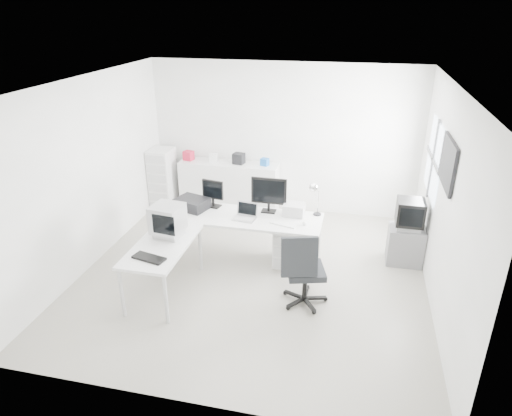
% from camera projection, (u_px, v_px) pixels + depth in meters
% --- Properties ---
extents(floor, '(5.00, 5.00, 0.01)m').
position_uv_depth(floor, '(253.00, 274.00, 6.85)').
color(floor, beige).
rests_on(floor, ground).
extents(ceiling, '(5.00, 5.00, 0.01)m').
position_uv_depth(ceiling, '(252.00, 83.00, 5.70)').
color(ceiling, white).
rests_on(ceiling, back_wall).
extents(back_wall, '(5.00, 0.02, 2.80)m').
position_uv_depth(back_wall, '(283.00, 139.00, 8.50)').
color(back_wall, white).
rests_on(back_wall, floor).
extents(left_wall, '(0.02, 5.00, 2.80)m').
position_uv_depth(left_wall, '(89.00, 174.00, 6.78)').
color(left_wall, white).
rests_on(left_wall, floor).
extents(right_wall, '(0.02, 5.00, 2.80)m').
position_uv_depth(right_wall, '(445.00, 203.00, 5.77)').
color(right_wall, white).
rests_on(right_wall, floor).
extents(window, '(0.02, 1.20, 1.10)m').
position_uv_depth(window, '(434.00, 159.00, 6.76)').
color(window, white).
rests_on(window, right_wall).
extents(wall_picture, '(0.04, 0.90, 0.60)m').
position_uv_depth(wall_picture, '(448.00, 163.00, 5.66)').
color(wall_picture, black).
rests_on(wall_picture, right_wall).
extents(main_desk, '(2.40, 0.80, 0.75)m').
position_uv_depth(main_desk, '(243.00, 238.00, 7.10)').
color(main_desk, silver).
rests_on(main_desk, floor).
extents(side_desk, '(0.70, 1.40, 0.75)m').
position_uv_depth(side_desk, '(164.00, 268.00, 6.29)').
color(side_desk, silver).
rests_on(side_desk, floor).
extents(drawer_pedestal, '(0.40, 0.50, 0.60)m').
position_uv_depth(drawer_pedestal, '(288.00, 245.00, 7.04)').
color(drawer_pedestal, silver).
rests_on(drawer_pedestal, floor).
extents(inkjet_printer, '(0.57, 0.50, 0.17)m').
position_uv_depth(inkjet_printer, '(192.00, 204.00, 7.17)').
color(inkjet_printer, black).
rests_on(inkjet_printer, main_desk).
extents(lcd_monitor_small, '(0.39, 0.27, 0.45)m').
position_uv_depth(lcd_monitor_small, '(213.00, 194.00, 7.19)').
color(lcd_monitor_small, black).
rests_on(lcd_monitor_small, main_desk).
extents(lcd_monitor_large, '(0.55, 0.22, 0.57)m').
position_uv_depth(lcd_monitor_large, '(269.00, 195.00, 6.98)').
color(lcd_monitor_large, black).
rests_on(lcd_monitor_large, main_desk).
extents(laptop, '(0.36, 0.36, 0.21)m').
position_uv_depth(laptop, '(244.00, 213.00, 6.81)').
color(laptop, '#B7B7BA').
rests_on(laptop, main_desk).
extents(white_keyboard, '(0.41, 0.23, 0.02)m').
position_uv_depth(white_keyboard, '(283.00, 224.00, 6.68)').
color(white_keyboard, silver).
rests_on(white_keyboard, main_desk).
extents(white_mouse, '(0.06, 0.06, 0.06)m').
position_uv_depth(white_mouse, '(304.00, 223.00, 6.66)').
color(white_mouse, silver).
rests_on(white_mouse, main_desk).
extents(laser_printer, '(0.32, 0.28, 0.18)m').
position_uv_depth(laser_printer, '(294.00, 209.00, 6.96)').
color(laser_printer, '#B6B6B6').
rests_on(laser_printer, main_desk).
extents(desk_lamp, '(0.16, 0.16, 0.49)m').
position_uv_depth(desk_lamp, '(318.00, 200.00, 6.89)').
color(desk_lamp, silver).
rests_on(desk_lamp, main_desk).
extents(crt_monitor, '(0.43, 0.43, 0.44)m').
position_uv_depth(crt_monitor, '(168.00, 221.00, 6.27)').
color(crt_monitor, '#B7B7BA').
rests_on(crt_monitor, side_desk).
extents(black_keyboard, '(0.46, 0.27, 0.03)m').
position_uv_depth(black_keyboard, '(149.00, 258.00, 5.78)').
color(black_keyboard, black).
rests_on(black_keyboard, side_desk).
extents(office_chair, '(0.78, 0.78, 1.09)m').
position_uv_depth(office_chair, '(306.00, 267.00, 5.99)').
color(office_chair, '#27292C').
rests_on(office_chair, floor).
extents(tv_cabinet, '(0.54, 0.44, 0.59)m').
position_uv_depth(tv_cabinet, '(405.00, 245.00, 7.06)').
color(tv_cabinet, slate).
rests_on(tv_cabinet, floor).
extents(crt_tv, '(0.50, 0.48, 0.45)m').
position_uv_depth(crt_tv, '(410.00, 215.00, 6.85)').
color(crt_tv, black).
rests_on(crt_tv, tv_cabinet).
extents(sideboard, '(1.90, 0.47, 0.95)m').
position_uv_depth(sideboard, '(229.00, 186.00, 8.85)').
color(sideboard, silver).
rests_on(sideboard, floor).
extents(clutter_box_a, '(0.21, 0.19, 0.18)m').
position_uv_depth(clutter_box_a, '(189.00, 156.00, 8.78)').
color(clutter_box_a, red).
rests_on(clutter_box_a, sideboard).
extents(clutter_box_b, '(0.16, 0.14, 0.15)m').
position_uv_depth(clutter_box_b, '(213.00, 158.00, 8.68)').
color(clutter_box_b, silver).
rests_on(clutter_box_b, sideboard).
extents(clutter_box_c, '(0.23, 0.21, 0.20)m').
position_uv_depth(clutter_box_c, '(239.00, 158.00, 8.57)').
color(clutter_box_c, black).
rests_on(clutter_box_c, sideboard).
extents(clutter_box_d, '(0.17, 0.16, 0.14)m').
position_uv_depth(clutter_box_d, '(265.00, 162.00, 8.48)').
color(clutter_box_d, blue).
rests_on(clutter_box_d, sideboard).
extents(clutter_bottle, '(0.07, 0.07, 0.22)m').
position_uv_depth(clutter_bottle, '(175.00, 153.00, 8.86)').
color(clutter_bottle, silver).
rests_on(clutter_bottle, sideboard).
extents(filing_cabinet, '(0.42, 0.50, 1.19)m').
position_uv_depth(filing_cabinet, '(163.00, 179.00, 8.87)').
color(filing_cabinet, silver).
rests_on(filing_cabinet, floor).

